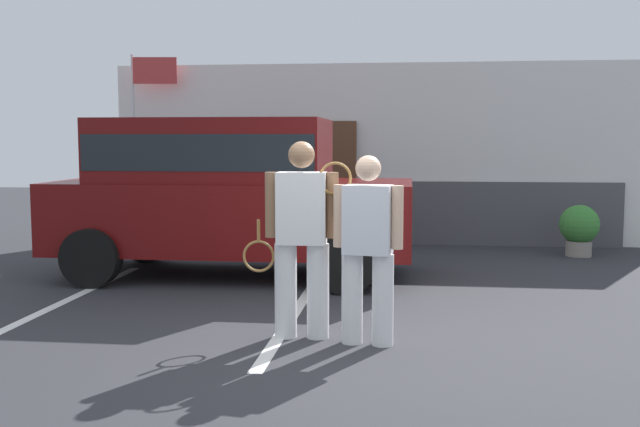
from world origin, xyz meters
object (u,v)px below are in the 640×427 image
parked_suv (226,189)px  tennis_player_man (301,237)px  potted_plant_by_porch (579,228)px  tennis_player_woman (367,246)px  flag_pole (144,114)px

parked_suv → tennis_player_man: size_ratio=2.60×
tennis_player_man → potted_plant_by_porch: tennis_player_man is taller
parked_suv → tennis_player_man: bearing=-63.9°
tennis_player_woman → flag_pole: flag_pole is taller
tennis_player_man → potted_plant_by_porch: (3.56, 5.16, -0.48)m
potted_plant_by_porch → tennis_player_man: bearing=-124.6°
parked_suv → tennis_player_woman: 3.67m
parked_suv → tennis_player_man: (1.41, -2.91, -0.23)m
parked_suv → flag_pole: bearing=126.2°
tennis_player_man → flag_pole: bearing=-61.0°
tennis_player_woman → flag_pole: 7.52m
tennis_player_man → flag_pole: size_ratio=0.55×
flag_pole → tennis_player_man: bearing=-58.7°
tennis_player_woman → potted_plant_by_porch: bearing=-110.8°
flag_pole → tennis_player_woman: bearing=-55.3°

